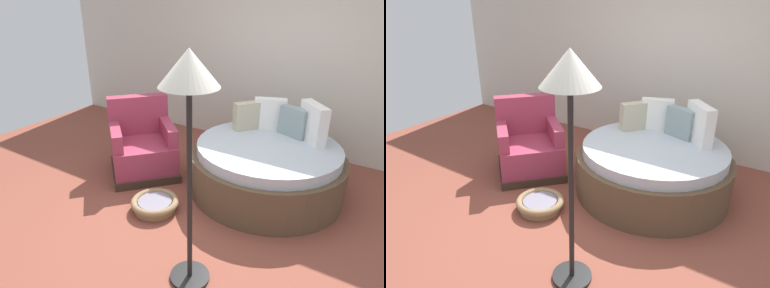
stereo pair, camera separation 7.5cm
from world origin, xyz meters
The scene contains 6 objects.
ground_plane centered at (0.00, 0.00, -0.01)m, with size 8.00×8.00×0.02m, color brown.
back_wall centered at (0.00, 2.24, 1.31)m, with size 8.00×0.12×2.61m, color beige.
round_daybed centered at (0.31, 0.91, 0.31)m, with size 1.73×1.73×1.03m.
red_armchair centered at (-1.20, 0.50, 0.33)m, with size 1.13×1.13×0.94m.
pet_basket centered at (-0.52, -0.11, 0.07)m, with size 0.51×0.51×0.13m.
floor_lamp centered at (0.31, -0.72, 1.53)m, with size 0.40×0.40×1.82m.
Camera 1 is at (1.45, -2.46, 2.11)m, focal length 31.67 mm.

